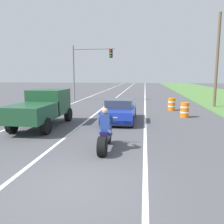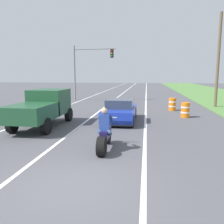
{
  "view_description": "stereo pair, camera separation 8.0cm",
  "coord_description": "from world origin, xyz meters",
  "px_view_note": "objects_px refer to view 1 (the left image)",
  "views": [
    {
      "loc": [
        1.73,
        -5.39,
        2.8
      ],
      "look_at": [
        0.16,
        5.94,
        1.0
      ],
      "focal_mm": 37.65,
      "sensor_mm": 36.0,
      "label": 1
    },
    {
      "loc": [
        1.81,
        -5.38,
        2.8
      ],
      "look_at": [
        0.16,
        5.94,
        1.0
      ],
      "focal_mm": 37.65,
      "sensor_mm": 36.0,
      "label": 2
    }
  ],
  "objects_px": {
    "pickup_truck_left_lane_dark_green": "(42,107)",
    "construction_barrel_mid": "(172,104)",
    "motorcycle_with_rider": "(105,135)",
    "construction_barrel_nearest": "(185,110)",
    "sports_car_blue": "(120,111)",
    "traffic_light_mast_near": "(86,64)"
  },
  "relations": [
    {
      "from": "construction_barrel_nearest",
      "to": "construction_barrel_mid",
      "type": "relative_size",
      "value": 1.0
    },
    {
      "from": "sports_car_blue",
      "to": "pickup_truck_left_lane_dark_green",
      "type": "bearing_deg",
      "value": -152.89
    },
    {
      "from": "sports_car_blue",
      "to": "pickup_truck_left_lane_dark_green",
      "type": "distance_m",
      "value": 4.53
    },
    {
      "from": "traffic_light_mast_near",
      "to": "pickup_truck_left_lane_dark_green",
      "type": "bearing_deg",
      "value": -86.15
    },
    {
      "from": "sports_car_blue",
      "to": "traffic_light_mast_near",
      "type": "distance_m",
      "value": 12.95
    },
    {
      "from": "sports_car_blue",
      "to": "construction_barrel_nearest",
      "type": "xyz_separation_m",
      "value": [
        4.17,
        1.94,
        -0.13
      ]
    },
    {
      "from": "pickup_truck_left_lane_dark_green",
      "to": "construction_barrel_mid",
      "type": "xyz_separation_m",
      "value": [
        7.66,
        7.07,
        -0.6
      ]
    },
    {
      "from": "traffic_light_mast_near",
      "to": "construction_barrel_mid",
      "type": "xyz_separation_m",
      "value": [
        8.57,
        -6.48,
        -3.5
      ]
    },
    {
      "from": "sports_car_blue",
      "to": "traffic_light_mast_near",
      "type": "bearing_deg",
      "value": 113.19
    },
    {
      "from": "pickup_truck_left_lane_dark_green",
      "to": "construction_barrel_mid",
      "type": "relative_size",
      "value": 4.8
    },
    {
      "from": "sports_car_blue",
      "to": "pickup_truck_left_lane_dark_green",
      "type": "height_order",
      "value": "pickup_truck_left_lane_dark_green"
    },
    {
      "from": "motorcycle_with_rider",
      "to": "construction_barrel_mid",
      "type": "height_order",
      "value": "motorcycle_with_rider"
    },
    {
      "from": "traffic_light_mast_near",
      "to": "construction_barrel_nearest",
      "type": "relative_size",
      "value": 6.0
    },
    {
      "from": "construction_barrel_nearest",
      "to": "sports_car_blue",
      "type": "bearing_deg",
      "value": -155.02
    },
    {
      "from": "traffic_light_mast_near",
      "to": "construction_barrel_mid",
      "type": "relative_size",
      "value": 6.0
    },
    {
      "from": "pickup_truck_left_lane_dark_green",
      "to": "traffic_light_mast_near",
      "type": "height_order",
      "value": "traffic_light_mast_near"
    },
    {
      "from": "motorcycle_with_rider",
      "to": "traffic_light_mast_near",
      "type": "distance_m",
      "value": 18.24
    },
    {
      "from": "sports_car_blue",
      "to": "construction_barrel_mid",
      "type": "height_order",
      "value": "sports_car_blue"
    },
    {
      "from": "motorcycle_with_rider",
      "to": "traffic_light_mast_near",
      "type": "bearing_deg",
      "value": 106.17
    },
    {
      "from": "construction_barrel_nearest",
      "to": "construction_barrel_mid",
      "type": "bearing_deg",
      "value": 99.59
    },
    {
      "from": "pickup_truck_left_lane_dark_green",
      "to": "construction_barrel_nearest",
      "type": "bearing_deg",
      "value": 26.04
    },
    {
      "from": "construction_barrel_mid",
      "to": "motorcycle_with_rider",
      "type": "bearing_deg",
      "value": -108.45
    }
  ]
}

